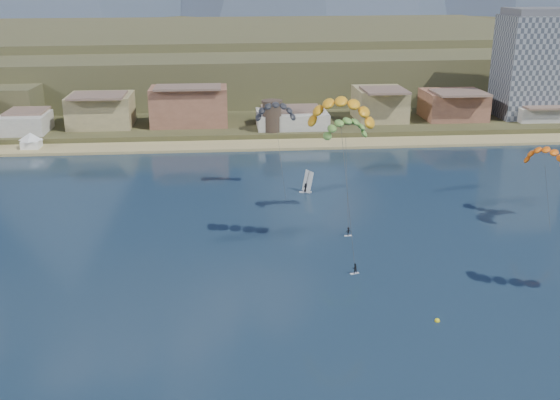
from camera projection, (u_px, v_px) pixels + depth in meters
name	position (u px, v px, depth m)	size (l,w,h in m)	color
ground	(305.00, 377.00, 72.57)	(2400.00, 2400.00, 0.00)	black
beach	(256.00, 145.00, 172.34)	(2200.00, 12.00, 0.90)	tan
land	(230.00, 26.00, 600.10)	(2200.00, 900.00, 4.00)	brown
foothills	(291.00, 56.00, 290.46)	(940.00, 210.00, 18.00)	brown
town	(110.00, 107.00, 181.58)	(400.00, 24.00, 12.00)	beige
apartment_tower	(534.00, 64.00, 194.39)	(20.00, 16.00, 32.00)	gray
watchtower	(272.00, 116.00, 178.30)	(5.82, 5.82, 8.60)	#47382D
kitesurfer_yellow	(341.00, 108.00, 98.64)	(11.51, 12.97, 26.32)	silver
kitesurfer_green	(346.00, 126.00, 115.75)	(9.13, 12.56, 20.09)	silver
distant_kite_dark	(276.00, 108.00, 131.38)	(8.76, 5.81, 20.04)	#262626
distant_kite_orange	(546.00, 153.00, 116.73)	(7.93, 7.81, 15.39)	#262626
windsurfer	(306.00, 186.00, 134.42)	(2.64, 2.89, 4.57)	silver
buoy	(437.00, 321.00, 84.16)	(0.68, 0.68, 0.68)	yellow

